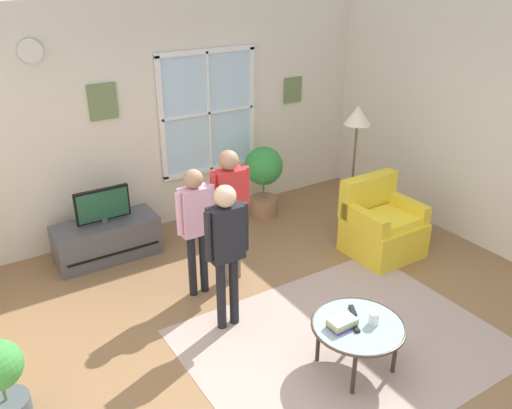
{
  "coord_description": "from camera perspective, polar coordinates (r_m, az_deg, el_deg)",
  "views": [
    {
      "loc": [
        -2.39,
        -2.96,
        3.11
      ],
      "look_at": [
        -0.13,
        0.59,
        1.16
      ],
      "focal_mm": 36.94,
      "sensor_mm": 36.0,
      "label": 1
    }
  ],
  "objects": [
    {
      "name": "person_black_shirt",
      "position": [
        4.6,
        -3.24,
        -4.03
      ],
      "size": [
        0.43,
        0.19,
        1.42
      ],
      "color": "black",
      "rests_on": "ground_plane"
    },
    {
      "name": "cup",
      "position": [
        4.46,
        12.65,
        -11.94
      ],
      "size": [
        0.08,
        0.08,
        0.11
      ],
      "primitive_type": "cylinder",
      "color": "white",
      "rests_on": "coffee_table"
    },
    {
      "name": "back_wall",
      "position": [
        6.59,
        -9.9,
        9.31
      ],
      "size": [
        5.67,
        0.17,
        2.77
      ],
      "color": "beige",
      "rests_on": "ground_plane"
    },
    {
      "name": "area_rug",
      "position": [
        4.94,
        9.43,
        -14.54
      ],
      "size": [
        2.68,
        2.1,
        0.01
      ],
      "primitive_type": "cube",
      "color": "tan",
      "rests_on": "ground_plane"
    },
    {
      "name": "book_stack",
      "position": [
        4.38,
        9.31,
        -12.54
      ],
      "size": [
        0.23,
        0.15,
        0.08
      ],
      "color": "#5D38AB",
      "rests_on": "coffee_table"
    },
    {
      "name": "television",
      "position": [
        6.05,
        -16.28,
        -0.05
      ],
      "size": [
        0.61,
        0.08,
        0.4
      ],
      "color": "#4C4C4C",
      "rests_on": "tv_stand"
    },
    {
      "name": "person_pink_shirt",
      "position": [
        5.12,
        -6.57,
        -1.52
      ],
      "size": [
        0.41,
        0.19,
        1.36
      ],
      "color": "black",
      "rests_on": "ground_plane"
    },
    {
      "name": "potted_plant_corner",
      "position": [
        4.33,
        -25.87,
        -16.88
      ],
      "size": [
        0.36,
        0.36,
        0.73
      ],
      "color": "#4C565B",
      "rests_on": "ground_plane"
    },
    {
      "name": "tv_stand",
      "position": [
        6.24,
        -15.82,
        -3.68
      ],
      "size": [
        1.15,
        0.49,
        0.45
      ],
      "color": "#4C4C51",
      "rests_on": "ground_plane"
    },
    {
      "name": "floor_lamp",
      "position": [
        6.35,
        10.86,
        8.15
      ],
      "size": [
        0.32,
        0.32,
        1.6
      ],
      "color": "black",
      "rests_on": "ground_plane"
    },
    {
      "name": "remote_near_books",
      "position": [
        4.41,
        10.59,
        -12.87
      ],
      "size": [
        0.08,
        0.15,
        0.02
      ],
      "primitive_type": "cube",
      "rotation": [
        0.0,
        0.0,
        -0.28
      ],
      "color": "black",
      "rests_on": "coffee_table"
    },
    {
      "name": "coffee_table",
      "position": [
        4.47,
        10.98,
        -12.93
      ],
      "size": [
        0.77,
        0.77,
        0.44
      ],
      "color": "#99B2B7",
      "rests_on": "ground_plane"
    },
    {
      "name": "armchair",
      "position": [
        6.25,
        13.4,
        -2.34
      ],
      "size": [
        0.76,
        0.74,
        0.87
      ],
      "color": "yellow",
      "rests_on": "ground_plane"
    },
    {
      "name": "potted_plant_by_window",
      "position": [
        6.88,
        0.83,
        3.24
      ],
      "size": [
        0.5,
        0.5,
        0.95
      ],
      "color": "#9E6B4C",
      "rests_on": "ground_plane"
    },
    {
      "name": "person_red_shirt",
      "position": [
        5.3,
        -2.87,
        0.31
      ],
      "size": [
        0.44,
        0.2,
        1.45
      ],
      "color": "#726656",
      "rests_on": "ground_plane"
    },
    {
      "name": "remote_near_cup",
      "position": [
        4.58,
        10.43,
        -11.23
      ],
      "size": [
        0.1,
        0.14,
        0.02
      ],
      "primitive_type": "cube",
      "rotation": [
        0.0,
        0.0,
        -0.49
      ],
      "color": "black",
      "rests_on": "coffee_table"
    },
    {
      "name": "ground_plane",
      "position": [
        4.92,
        5.19,
        -14.61
      ],
      "size": [
        6.27,
        6.32,
        0.02
      ],
      "primitive_type": "cube",
      "color": "olive"
    }
  ]
}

